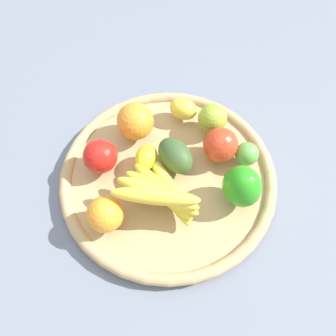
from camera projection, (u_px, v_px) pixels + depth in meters
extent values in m
plane|color=slate|center=(168.00, 180.00, 0.77)|extent=(2.40, 2.40, 0.00)
cylinder|color=tan|center=(168.00, 178.00, 0.76)|extent=(0.45, 0.45, 0.02)
torus|color=tan|center=(168.00, 176.00, 0.76)|extent=(0.47, 0.47, 0.03)
sphere|color=orange|center=(135.00, 121.00, 0.76)|extent=(0.11, 0.11, 0.08)
sphere|color=red|center=(220.00, 145.00, 0.74)|extent=(0.09, 0.09, 0.07)
ellipsoid|color=yellow|center=(146.00, 158.00, 0.74)|extent=(0.07, 0.05, 0.05)
ellipsoid|color=yellow|center=(170.00, 191.00, 0.70)|extent=(0.15, 0.13, 0.03)
ellipsoid|color=yellow|center=(164.00, 191.00, 0.69)|extent=(0.12, 0.15, 0.03)
ellipsoid|color=yellow|center=(160.00, 192.00, 0.67)|extent=(0.09, 0.17, 0.03)
ellipsoid|color=yellow|center=(157.00, 193.00, 0.65)|extent=(0.06, 0.17, 0.03)
ellipsoid|color=yellow|center=(155.00, 196.00, 0.64)|extent=(0.05, 0.17, 0.03)
sphere|color=red|center=(100.00, 156.00, 0.72)|extent=(0.09, 0.09, 0.07)
ellipsoid|color=yellow|center=(183.00, 109.00, 0.80)|extent=(0.06, 0.07, 0.05)
sphere|color=#8FAD30|center=(213.00, 118.00, 0.78)|extent=(0.09, 0.09, 0.07)
ellipsoid|color=#355028|center=(175.00, 156.00, 0.73)|extent=(0.11, 0.11, 0.06)
sphere|color=orange|center=(105.00, 214.00, 0.66)|extent=(0.09, 0.09, 0.07)
ellipsoid|color=#28921A|center=(242.00, 186.00, 0.68)|extent=(0.11, 0.11, 0.09)
sphere|color=#589B40|center=(247.00, 154.00, 0.74)|extent=(0.07, 0.07, 0.05)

